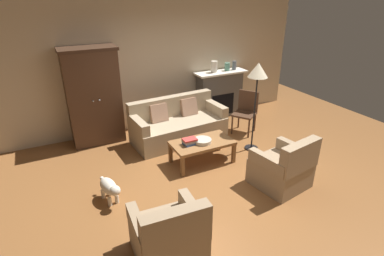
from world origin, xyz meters
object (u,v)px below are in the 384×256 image
object	(u,v)px
couch	(178,125)
mantel_vase_slate	(234,65)
coffee_table	(202,144)
mantel_vase_jade	(227,67)
fruit_bowl	(203,141)
mantel_vase_cream	(214,67)
armchair_near_right	(283,169)
armoire	(94,97)
side_chair_wooden	(246,109)
floor_lamp	(258,76)
book_stack	(190,141)
dog	(109,188)
armchair_near_left	(169,236)
fireplace	(219,94)

from	to	relation	value
couch	mantel_vase_slate	bearing A→B (deg)	21.71
coffee_table	mantel_vase_jade	xyz separation A→B (m)	(1.63, 1.80, 0.85)
fruit_bowl	mantel_vase_cream	xyz separation A→B (m)	(1.28, 1.83, 0.80)
armchair_near_right	mantel_vase_slate	bearing A→B (deg)	70.98
armoire	side_chair_wooden	xyz separation A→B (m)	(2.99, -0.97, -0.45)
floor_lamp	book_stack	bearing A→B (deg)	-179.48
mantel_vase_slate	dog	distance (m)	4.32
mantel_vase_jade	floor_lamp	world-z (taller)	floor_lamp
mantel_vase_cream	side_chair_wooden	size ratio (longest dim) A/B	0.29
coffee_table	dog	xyz separation A→B (m)	(-1.76, -0.39, -0.12)
mantel_vase_cream	side_chair_wooden	xyz separation A→B (m)	(0.22, -1.03, -0.74)
side_chair_wooden	floor_lamp	bearing A→B (deg)	-116.33
coffee_table	fruit_bowl	world-z (taller)	fruit_bowl
couch	book_stack	world-z (taller)	couch
mantel_vase_cream	mantel_vase_jade	world-z (taller)	mantel_vase_cream
armoire	armchair_near_right	xyz separation A→B (m)	(2.29, -2.96, -0.65)
armoire	side_chair_wooden	distance (m)	3.18
armoire	mantel_vase_jade	world-z (taller)	armoire
floor_lamp	mantel_vase_slate	bearing A→B (deg)	68.28
mantel_vase_slate	dog	size ratio (longest dim) A/B	0.37
armoire	floor_lamp	distance (m)	3.18
armchair_near_left	armchair_near_right	world-z (taller)	same
book_stack	mantel_vase_cream	xyz separation A→B (m)	(1.51, 1.79, 0.77)
book_stack	mantel_vase_slate	world-z (taller)	mantel_vase_slate
coffee_table	dog	size ratio (longest dim) A/B	1.95
couch	armchair_near_right	distance (m)	2.42
couch	fruit_bowl	bearing A→B (deg)	-90.54
book_stack	side_chair_wooden	size ratio (longest dim) A/B	0.29
mantel_vase_cream	fruit_bowl	bearing A→B (deg)	-125.04
armoire	floor_lamp	bearing A→B (deg)	-33.16
coffee_table	dog	bearing A→B (deg)	-167.48
armchair_near_left	side_chair_wooden	distance (m)	3.83
coffee_table	side_chair_wooden	bearing A→B (deg)	27.14
couch	dog	xyz separation A→B (m)	(-1.76, -1.46, -0.07)
fireplace	armchair_near_right	distance (m)	3.11
couch	floor_lamp	xyz separation A→B (m)	(1.12, -1.05, 1.16)
armchair_near_right	side_chair_wooden	xyz separation A→B (m)	(0.70, 1.98, 0.20)
couch	fruit_bowl	size ratio (longest dim) A/B	6.31
book_stack	mantel_vase_cream	distance (m)	2.47
mantel_vase_cream	armchair_near_left	size ratio (longest dim) A/B	0.30
fireplace	floor_lamp	xyz separation A→B (m)	(-0.33, -1.79, 0.91)
fireplace	dog	bearing A→B (deg)	-145.51
couch	mantel_vase_cream	size ratio (longest dim) A/B	7.57
book_stack	armchair_near_right	size ratio (longest dim) A/B	0.30
armchair_near_left	dog	size ratio (longest dim) A/B	1.56
couch	dog	distance (m)	2.29
dog	fireplace	bearing A→B (deg)	34.49
mantel_vase_jade	dog	distance (m)	4.15
floor_lamp	armoire	bearing A→B (deg)	146.84
book_stack	floor_lamp	bearing A→B (deg)	0.52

